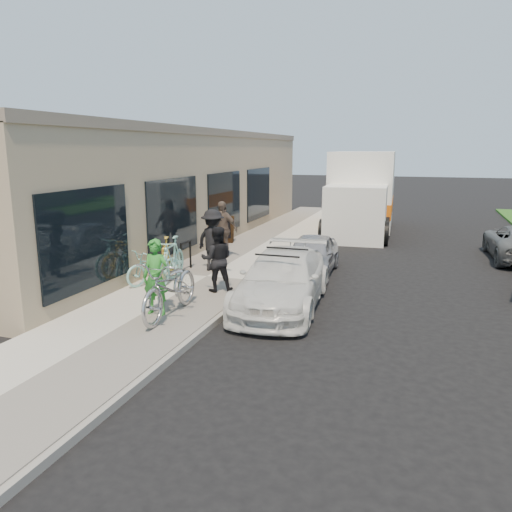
# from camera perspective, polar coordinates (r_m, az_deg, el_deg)

# --- Properties ---
(ground) EXTENTS (120.00, 120.00, 0.00)m
(ground) POSITION_cam_1_polar(r_m,az_deg,el_deg) (10.27, -2.20, -7.97)
(ground) COLOR black
(ground) RESTS_ON ground
(sidewalk) EXTENTS (3.00, 34.00, 0.15)m
(sidewalk) POSITION_cam_1_polar(r_m,az_deg,el_deg) (13.63, -5.62, -2.60)
(sidewalk) COLOR beige
(sidewalk) RESTS_ON ground
(curb) EXTENTS (0.12, 34.00, 0.13)m
(curb) POSITION_cam_1_polar(r_m,az_deg,el_deg) (13.09, 0.59, -3.21)
(curb) COLOR gray
(curb) RESTS_ON ground
(storefront) EXTENTS (3.60, 20.00, 4.22)m
(storefront) POSITION_cam_1_polar(r_m,az_deg,el_deg) (19.14, -8.56, 7.79)
(storefront) COLOR tan
(storefront) RESTS_ON ground
(bike_rack) EXTENTS (0.08, 0.58, 0.81)m
(bike_rack) POSITION_cam_1_polar(r_m,az_deg,el_deg) (14.29, -8.02, 0.36)
(bike_rack) COLOR black
(bike_rack) RESTS_ON sidewalk
(sandwich_board) EXTENTS (0.69, 0.69, 0.95)m
(sandwich_board) POSITION_cam_1_polar(r_m,az_deg,el_deg) (18.33, -3.54, 3.03)
(sandwich_board) COLOR black
(sandwich_board) RESTS_ON sidewalk
(sedan_white) EXTENTS (2.06, 4.44, 1.30)m
(sedan_white) POSITION_cam_1_polar(r_m,az_deg,el_deg) (11.30, 3.06, -2.75)
(sedan_white) COLOR white
(sedan_white) RESTS_ON ground
(sedan_silver) EXTENTS (1.45, 3.35, 1.13)m
(sedan_silver) POSITION_cam_1_polar(r_m,az_deg,el_deg) (14.35, 6.32, 0.14)
(sedan_silver) COLOR #A8A7AD
(sedan_silver) RESTS_ON ground
(moving_truck) EXTENTS (2.91, 7.06, 3.42)m
(moving_truck) POSITION_cam_1_polar(r_m,az_deg,el_deg) (22.37, 11.94, 6.71)
(moving_truck) COLOR white
(moving_truck) RESTS_ON ground
(tandem_bike) EXTENTS (0.89, 2.34, 1.22)m
(tandem_bike) POSITION_cam_1_polar(r_m,az_deg,el_deg) (10.37, -9.70, -3.53)
(tandem_bike) COLOR #ACACAE
(tandem_bike) RESTS_ON sidewalk
(woman_rider) EXTENTS (0.59, 0.39, 1.59)m
(woman_rider) POSITION_cam_1_polar(r_m,az_deg,el_deg) (10.49, -11.38, -2.38)
(woman_rider) COLOR #2E8A2E
(woman_rider) RESTS_ON sidewalk
(man_standing) EXTENTS (0.95, 0.86, 1.58)m
(man_standing) POSITION_cam_1_polar(r_m,az_deg,el_deg) (12.00, -4.48, -0.35)
(man_standing) COLOR black
(man_standing) RESTS_ON sidewalk
(cruiser_bike_a) EXTENTS (0.81, 1.95, 1.13)m
(cruiser_bike_a) POSITION_cam_1_polar(r_m,az_deg,el_deg) (13.16, -9.60, -0.37)
(cruiser_bike_a) COLOR #8BD0C5
(cruiser_bike_a) RESTS_ON sidewalk
(cruiser_bike_b) EXTENTS (1.20, 1.80, 0.89)m
(cruiser_bike_b) POSITION_cam_1_polar(r_m,az_deg,el_deg) (13.02, -11.50, -1.13)
(cruiser_bike_b) COLOR #8BD0C5
(cruiser_bike_b) RESTS_ON sidewalk
(cruiser_bike_c) EXTENTS (1.17, 1.87, 1.09)m
(cruiser_bike_c) POSITION_cam_1_polar(r_m,az_deg,el_deg) (13.37, -10.29, -0.30)
(cruiser_bike_c) COLOR yellow
(cruiser_bike_c) RESTS_ON sidewalk
(bystander_a) EXTENTS (1.28, 1.01, 1.74)m
(bystander_a) POSITION_cam_1_polar(r_m,az_deg,el_deg) (14.03, -4.94, 1.79)
(bystander_a) COLOR black
(bystander_a) RESTS_ON sidewalk
(bystander_b) EXTENTS (1.08, 0.52, 1.79)m
(bystander_b) POSITION_cam_1_polar(r_m,az_deg,el_deg) (15.82, -3.91, 3.07)
(bystander_b) COLOR brown
(bystander_b) RESTS_ON sidewalk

